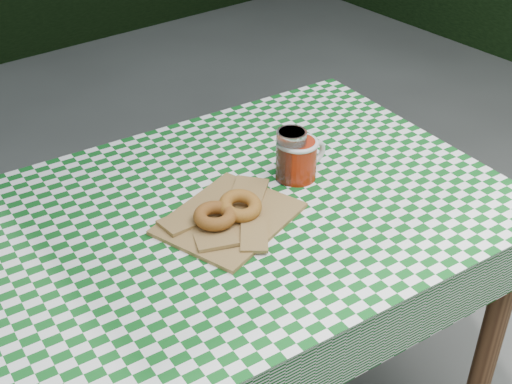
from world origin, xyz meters
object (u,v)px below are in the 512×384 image
table (230,334)px  drinking_glass (291,156)px  coffee_mug (298,160)px  paper_bag (229,217)px

table → drinking_glass: bearing=9.1°
coffee_mug → paper_bag: bearing=-170.7°
table → drinking_glass: (0.20, 0.01, 0.44)m
coffee_mug → drinking_glass: (-0.02, 0.01, 0.01)m
paper_bag → coffee_mug: 0.24m
drinking_glass → paper_bag: bearing=-168.1°
table → paper_bag: size_ratio=4.41×
coffee_mug → drinking_glass: drinking_glass is taller
coffee_mug → table: bearing=-178.4°
table → paper_bag: bearing=-109.4°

